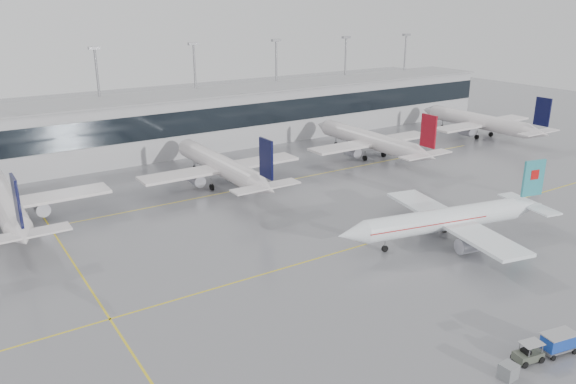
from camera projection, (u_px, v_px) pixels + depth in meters
ground at (338, 252)px, 73.94m from camera, size 320.00×320.00×0.00m
taxi_line_main at (338, 252)px, 73.94m from camera, size 120.00×0.25×0.01m
taxi_line_north at (232, 191)px, 97.73m from camera, size 120.00×0.25×0.01m
taxi_line_cross at (75, 265)px, 70.33m from camera, size 0.25×60.00×0.01m
terminal at (162, 125)px, 121.17m from camera, size 180.00×15.00×12.00m
terminal_glass at (175, 124)px, 114.70m from camera, size 180.00×0.20×5.00m
terminal_roof at (160, 96)px, 119.17m from camera, size 182.00×16.00×0.40m
light_masts at (149, 88)px, 123.56m from camera, size 156.40×1.00×22.60m
air_canada_jet at (451, 219)px, 76.62m from camera, size 33.23×26.14×10.14m
parked_jet_b at (5, 202)px, 81.37m from camera, size 29.64×36.96×11.72m
parked_jet_c at (221, 166)px, 99.46m from camera, size 29.64×36.96×11.72m
parked_jet_d at (371, 141)px, 117.55m from camera, size 29.64×36.96×11.72m
parked_jet_e at (481, 122)px, 135.63m from camera, size 29.64×36.96×11.72m
baggage_tug at (528, 355)px, 51.40m from camera, size 4.01×2.09×1.90m
baggage_cart at (558, 341)px, 52.52m from camera, size 3.60×2.43×2.05m
gse_unit at (508, 371)px, 49.05m from camera, size 1.45×1.35×1.42m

